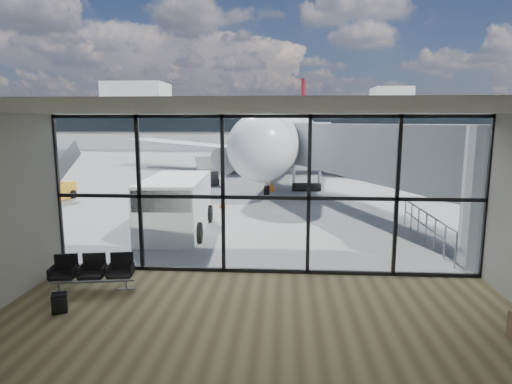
# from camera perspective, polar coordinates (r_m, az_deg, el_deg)

# --- Properties ---
(ground) EXTENTS (220.00, 220.00, 0.00)m
(ground) POSITION_cam_1_polar(r_m,az_deg,el_deg) (51.94, 3.29, 4.52)
(ground) COLOR slate
(ground) RESTS_ON ground
(lounge_shell) EXTENTS (12.02, 8.01, 4.51)m
(lounge_shell) POSITION_cam_1_polar(r_m,az_deg,el_deg) (7.17, -0.45, -3.83)
(lounge_shell) COLOR brown
(lounge_shell) RESTS_ON ground
(glass_curtain_wall) EXTENTS (12.10, 0.12, 4.50)m
(glass_curtain_wall) POSITION_cam_1_polar(r_m,az_deg,el_deg) (11.95, 1.29, -0.51)
(glass_curtain_wall) COLOR white
(glass_curtain_wall) RESTS_ON ground
(jet_bridge) EXTENTS (8.00, 16.50, 4.33)m
(jet_bridge) POSITION_cam_1_polar(r_m,az_deg,el_deg) (19.39, 16.94, 4.38)
(jet_bridge) COLOR #9FA2A4
(jet_bridge) RESTS_ON ground
(apron_railing) EXTENTS (0.06, 5.46, 1.11)m
(apron_railing) POSITION_cam_1_polar(r_m,az_deg,el_deg) (16.47, 21.76, -3.88)
(apron_railing) COLOR gray
(apron_railing) RESTS_ON ground
(far_terminal) EXTENTS (80.00, 12.20, 11.00)m
(far_terminal) POSITION_cam_1_polar(r_m,az_deg,el_deg) (73.74, 3.05, 9.19)
(far_terminal) COLOR #B1B0AC
(far_terminal) RESTS_ON ground
(tree_0) EXTENTS (4.95, 4.95, 7.12)m
(tree_0) POSITION_cam_1_polar(r_m,az_deg,el_deg) (95.34, -24.95, 8.62)
(tree_0) COLOR #382619
(tree_0) RESTS_ON ground
(tree_1) EXTENTS (5.61, 5.61, 8.07)m
(tree_1) POSITION_cam_1_polar(r_m,az_deg,el_deg) (92.62, -21.68, 9.21)
(tree_1) COLOR #382619
(tree_1) RESTS_ON ground
(tree_2) EXTENTS (6.27, 6.27, 9.03)m
(tree_2) POSITION_cam_1_polar(r_m,az_deg,el_deg) (90.24, -18.21, 9.81)
(tree_2) COLOR #382619
(tree_2) RESTS_ON ground
(tree_3) EXTENTS (4.95, 4.95, 7.12)m
(tree_3) POSITION_cam_1_polar(r_m,az_deg,el_deg) (88.17, -14.51, 9.19)
(tree_3) COLOR #382619
(tree_3) RESTS_ON ground
(tree_4) EXTENTS (5.61, 5.61, 8.07)m
(tree_4) POSITION_cam_1_polar(r_m,az_deg,el_deg) (86.49, -10.69, 9.74)
(tree_4) COLOR #382619
(tree_4) RESTS_ON ground
(tree_5) EXTENTS (6.27, 6.27, 9.03)m
(tree_5) POSITION_cam_1_polar(r_m,az_deg,el_deg) (85.20, -6.73, 10.27)
(tree_5) COLOR #382619
(tree_5) RESTS_ON ground
(seating_row) EXTENTS (2.06, 0.89, 0.92)m
(seating_row) POSITION_cam_1_polar(r_m,az_deg,el_deg) (11.98, -20.88, -9.69)
(seating_row) COLOR gray
(seating_row) RESTS_ON ground
(backpack) EXTENTS (0.38, 0.38, 0.48)m
(backpack) POSITION_cam_1_polar(r_m,az_deg,el_deg) (10.93, -24.74, -13.33)
(backpack) COLOR black
(backpack) RESTS_ON ground
(airliner) EXTENTS (31.71, 36.85, 9.50)m
(airliner) POSITION_cam_1_polar(r_m,az_deg,el_deg) (38.54, 4.65, 7.17)
(airliner) COLOR silver
(airliner) RESTS_ON ground
(service_van) EXTENTS (2.64, 5.07, 2.15)m
(service_van) POSITION_cam_1_polar(r_m,az_deg,el_deg) (16.94, -10.69, -1.69)
(service_van) COLOR white
(service_van) RESTS_ON ground
(belt_loader) EXTENTS (2.29, 3.99, 1.74)m
(belt_loader) POSITION_cam_1_polar(r_m,az_deg,el_deg) (30.57, -6.66, 2.26)
(belt_loader) COLOR black
(belt_loader) RESTS_ON ground
(mobile_stairs) EXTENTS (2.27, 3.84, 2.59)m
(mobile_stairs) POSITION_cam_1_polar(r_m,az_deg,el_deg) (26.09, -26.15, 0.25)
(mobile_stairs) COLOR orange
(mobile_stairs) RESTS_ON ground
(traffic_cone_b) EXTENTS (0.36, 0.36, 0.51)m
(traffic_cone_b) POSITION_cam_1_polar(r_m,az_deg,el_deg) (21.70, -4.47, -1.48)
(traffic_cone_b) COLOR orange
(traffic_cone_b) RESTS_ON ground
(traffic_cone_c) EXTENTS (0.45, 0.45, 0.65)m
(traffic_cone_c) POSITION_cam_1_polar(r_m,az_deg,el_deg) (27.01, 2.09, 0.80)
(traffic_cone_c) COLOR orange
(traffic_cone_c) RESTS_ON ground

